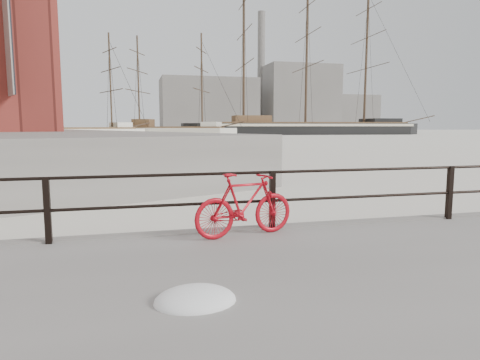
{
  "coord_description": "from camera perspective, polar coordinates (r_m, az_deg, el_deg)",
  "views": [
    {
      "loc": [
        -5.75,
        -6.87,
        2.09
      ],
      "look_at": [
        -3.64,
        1.5,
        1.0
      ],
      "focal_mm": 32.0,
      "sensor_mm": 36.0,
      "label": 1
    }
  ],
  "objects": [
    {
      "name": "bicycle",
      "position": [
        6.76,
        0.63,
        -3.29
      ],
      "size": [
        1.7,
        0.61,
        1.02
      ],
      "primitive_type": "imported",
      "rotation": [
        0.0,
        0.0,
        0.22
      ],
      "color": "#AF0B16",
      "rests_on": "promenade"
    },
    {
      "name": "industrial_east",
      "position": [
        177.89,
        14.1,
        8.59
      ],
      "size": [
        20.0,
        16.0,
        14.0
      ],
      "primitive_type": "cube",
      "color": "gray",
      "rests_on": "ground"
    },
    {
      "name": "schooner_mid",
      "position": [
        88.8,
        -9.22,
        5.78
      ],
      "size": [
        31.85,
        23.31,
        21.07
      ],
      "primitive_type": null,
      "rotation": [
        0.0,
        0.0,
        -0.42
      ],
      "color": "beige",
      "rests_on": "ground"
    },
    {
      "name": "guardrail",
      "position": [
        8.93,
        26.15,
        -1.53
      ],
      "size": [
        28.0,
        0.1,
        1.0
      ],
      "primitive_type": null,
      "color": "black",
      "rests_on": "promenade"
    },
    {
      "name": "schooner_left",
      "position": [
        82.48,
        -20.6,
        5.31
      ],
      "size": [
        29.04,
        21.14,
        19.89
      ],
      "primitive_type": null,
      "rotation": [
        0.0,
        0.0,
        0.39
      ],
      "color": "white",
      "rests_on": "ground"
    },
    {
      "name": "industrial_mid",
      "position": [
        163.87,
        7.77,
        10.62
      ],
      "size": [
        26.0,
        20.0,
        24.0
      ],
      "primitive_type": "cube",
      "color": "gray",
      "rests_on": "ground"
    },
    {
      "name": "ground",
      "position": [
        9.2,
        25.25,
        -6.63
      ],
      "size": [
        400.0,
        400.0,
        0.0
      ],
      "primitive_type": "plane",
      "color": "white",
      "rests_on": "ground"
    },
    {
      "name": "industrial_west",
      "position": [
        149.27,
        -4.27,
        9.85
      ],
      "size": [
        32.0,
        18.0,
        18.0
      ],
      "primitive_type": "cube",
      "color": "gray",
      "rests_on": "ground"
    },
    {
      "name": "smokestack",
      "position": [
        165.18,
        2.84,
        14.14
      ],
      "size": [
        2.8,
        2.8,
        44.0
      ],
      "primitive_type": "cylinder",
      "color": "gray",
      "rests_on": "ground"
    },
    {
      "name": "barque_black",
      "position": [
        106.22,
        8.69,
        6.01
      ],
      "size": [
        68.76,
        26.34,
        37.67
      ],
      "primitive_type": null,
      "rotation": [
        0.0,
        0.0,
        -0.06
      ],
      "color": "black",
      "rests_on": "ground"
    }
  ]
}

